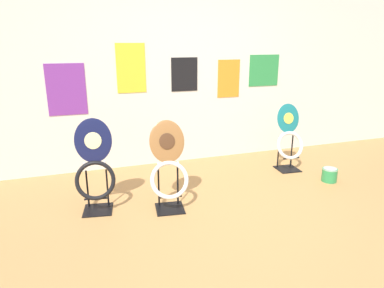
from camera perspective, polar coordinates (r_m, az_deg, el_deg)
ground_plane at (r=3.12m, az=10.37°, el=-14.97°), size 14.00×14.00×0.00m
wall_back at (r=4.66m, az=-1.93°, el=12.65°), size 8.00×0.07×2.60m
toilet_seat_display_navy_moon at (r=3.46m, az=-15.88°, el=-4.24°), size 0.41×0.32×0.93m
toilet_seat_display_teal_sax at (r=4.61m, az=15.89°, el=0.48°), size 0.38×0.30×0.86m
toilet_seat_display_woodgrain at (r=3.39m, az=-3.92°, el=-4.07°), size 0.41×0.38×0.89m
paint_can at (r=4.47m, az=21.95°, el=-4.71°), size 0.18×0.18×0.17m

